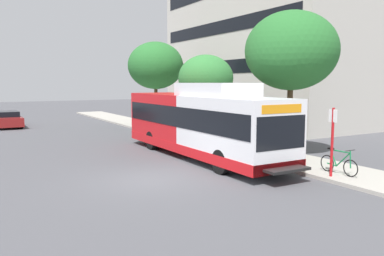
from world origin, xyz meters
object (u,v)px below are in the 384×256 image
at_px(transit_bus, 200,123).
at_px(street_tree_far_block, 156,66).
at_px(parked_car_far_lane, 9,119).
at_px(street_tree_near_stop, 291,51).
at_px(street_tree_mid_block, 206,78).
at_px(bus_stop_sign_pole, 332,137).
at_px(bicycle_parked, 339,163).

bearing_deg(transit_bus, street_tree_far_block, 74.22).
bearing_deg(street_tree_far_block, parked_car_far_lane, 151.44).
height_order(street_tree_near_stop, street_tree_far_block, street_tree_near_stop).
bearing_deg(street_tree_mid_block, parked_car_far_lane, 130.84).
distance_m(bus_stop_sign_pole, street_tree_far_block, 19.94).
distance_m(street_tree_near_stop, street_tree_mid_block, 8.19).
relative_size(street_tree_far_block, parked_car_far_lane, 1.52).
relative_size(transit_bus, bus_stop_sign_pole, 4.71).
bearing_deg(street_tree_far_block, street_tree_mid_block, -86.35).
distance_m(street_tree_near_stop, street_tree_far_block, 15.10).
height_order(bicycle_parked, street_tree_far_block, street_tree_far_block).
bearing_deg(parked_car_far_lane, street_tree_far_block, -28.56).
distance_m(transit_bus, bicycle_parked, 6.84).
bearing_deg(street_tree_near_stop, parked_car_far_lane, 117.61).
height_order(transit_bus, parked_car_far_lane, transit_bus).
bearing_deg(parked_car_far_lane, street_tree_near_stop, -62.39).
height_order(bus_stop_sign_pole, parked_car_far_lane, bus_stop_sign_pole).
xyz_separation_m(transit_bus, street_tree_mid_block, (4.17, 6.17, 2.23)).
xyz_separation_m(transit_bus, bicycle_parked, (2.48, -6.27, -1.14)).
relative_size(bus_stop_sign_pole, street_tree_far_block, 0.38).
bearing_deg(street_tree_near_stop, bus_stop_sign_pole, -115.39).
height_order(bicycle_parked, parked_car_far_lane, parked_car_far_lane).
relative_size(street_tree_mid_block, street_tree_far_block, 0.79).
bearing_deg(bus_stop_sign_pole, transit_bus, 106.73).
height_order(transit_bus, street_tree_far_block, street_tree_far_block).
relative_size(street_tree_near_stop, street_tree_far_block, 1.03).
distance_m(transit_bus, bus_stop_sign_pole, 6.67).
bearing_deg(transit_bus, street_tree_mid_block, 55.95).
relative_size(transit_bus, bicycle_parked, 6.96).
bearing_deg(parked_car_far_lane, bus_stop_sign_pole, -70.85).
distance_m(bicycle_parked, street_tree_far_block, 20.00).
height_order(bus_stop_sign_pole, bicycle_parked, bus_stop_sign_pole).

